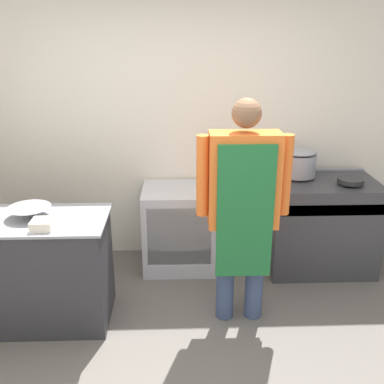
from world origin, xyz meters
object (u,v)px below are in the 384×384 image
at_px(saute_pan, 350,180).
at_px(person_cook, 243,200).
at_px(fridge_unit, 179,228).
at_px(stock_pot, 298,162).
at_px(mixing_bowl, 30,212).
at_px(stove, 320,224).
at_px(plastic_tub, 42,224).

bearing_deg(saute_pan, person_cook, -147.30).
relative_size(fridge_unit, person_cook, 0.45).
bearing_deg(stock_pot, saute_pan, -28.66).
height_order(mixing_bowl, saute_pan, mixing_bowl).
bearing_deg(person_cook, stove, 42.58).
xyz_separation_m(stove, plastic_tub, (-2.30, -0.95, 0.46)).
height_order(fridge_unit, person_cook, person_cook).
height_order(plastic_tub, saute_pan, saute_pan).
bearing_deg(mixing_bowl, stove, 16.61).
xyz_separation_m(person_cook, saute_pan, (1.06, 0.68, -0.09)).
height_order(stove, stock_pot, stock_pot).
distance_m(plastic_tub, stock_pot, 2.34).
relative_size(stove, fridge_unit, 1.24).
height_order(stove, mixing_bowl, mixing_bowl).
bearing_deg(person_cook, stock_pot, 54.73).
bearing_deg(fridge_unit, plastic_tub, -133.57).
distance_m(stove, saute_pan, 0.53).
xyz_separation_m(stove, fridge_unit, (-1.34, 0.06, -0.04)).
bearing_deg(mixing_bowl, person_cook, -2.32).
distance_m(stock_pot, saute_pan, 0.49).
distance_m(person_cook, plastic_tub, 1.44).
distance_m(stove, mixing_bowl, 2.60).
bearing_deg(person_cook, plastic_tub, -174.01).
relative_size(plastic_tub, stock_pot, 0.46).
bearing_deg(plastic_tub, stock_pot, 27.07).
relative_size(stove, person_cook, 0.56).
distance_m(fridge_unit, stock_pot, 1.28).
bearing_deg(plastic_tub, person_cook, 5.99).
distance_m(stove, stock_pot, 0.64).
distance_m(mixing_bowl, saute_pan, 2.72).
bearing_deg(fridge_unit, mixing_bowl, -144.47).
height_order(fridge_unit, plastic_tub, plastic_tub).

